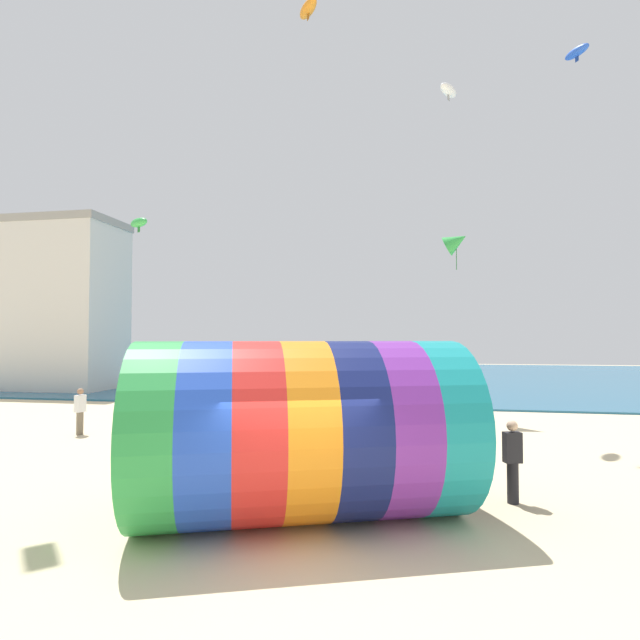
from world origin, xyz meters
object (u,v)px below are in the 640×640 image
Objects in this scene: kite_handler at (513,460)px; bystander_mid_beach at (281,399)px; kite_orange_parafoil at (308,9)px; bystander_near_water at (80,411)px; giant_inflatable_tube at (303,430)px; kite_blue_parafoil at (577,52)px; kite_white_parafoil at (448,90)px; kite_green_delta at (456,241)px; kite_green_parafoil at (139,223)px.

kite_handler is 12.93m from bystander_mid_beach.
kite_orange_parafoil is 20.05m from bystander_near_water.
kite_handler is 1.05× the size of bystander_near_water.
giant_inflatable_tube is at bearing -158.01° from kite_handler.
kite_blue_parafoil is 21.76m from bystander_mid_beach.
kite_handler reaches higher than bystander_mid_beach.
kite_handler is at bearing 21.99° from giant_inflatable_tube.
kite_handler is 14.85m from bystander_near_water.
kite_orange_parafoil reaches higher than bystander_mid_beach.
giant_inflatable_tube is 12.57m from bystander_mid_beach.
bystander_mid_beach is at bearing 127.09° from kite_handler.
giant_inflatable_tube is 4.62m from kite_handler.
kite_blue_parafoil is at bearing 37.98° from kite_white_parafoil.
bystander_mid_beach is (-13.68, -3.79, -16.50)m from kite_blue_parafoil.
bystander_near_water is at bearing -156.01° from kite_green_delta.
bystander_mid_beach is at bearing -164.51° from kite_blue_parafoil.
kite_green_delta is 1.14× the size of kite_orange_parafoil.
bystander_near_water is at bearing 163.81° from kite_green_parafoil.
bystander_mid_beach is at bearing -161.57° from kite_orange_parafoil.
kite_orange_parafoil is at bearing -164.79° from kite_blue_parafoil.
kite_blue_parafoil reaches higher than bystander_mid_beach.
kite_green_parafoil is 13.70m from kite_orange_parafoil.
kite_orange_parafoil is 0.98× the size of bystander_near_water.
kite_green_parafoil is at bearing 139.69° from giant_inflatable_tube.
kite_white_parafoil is at bearing -14.73° from kite_orange_parafoil.
kite_green_parafoil is at bearing -148.12° from kite_green_delta.
giant_inflatable_tube is at bearing -40.31° from kite_green_parafoil.
kite_green_delta is 1.12× the size of bystander_near_water.
bystander_near_water is at bearing -155.53° from kite_blue_parafoil.
bystander_mid_beach is at bearing 106.60° from giant_inflatable_tube.
kite_orange_parafoil is 1.12× the size of kite_blue_parafoil.
kite_orange_parafoil is (-6.11, 1.61, 5.17)m from kite_white_parafoil.
kite_orange_parafoil is at bearing 37.60° from bystander_near_water.
giant_inflatable_tube is at bearing -73.40° from bystander_mid_beach.
kite_orange_parafoil is at bearing 54.24° from kite_green_parafoil.
kite_green_parafoil is at bearing -16.19° from bystander_near_water.
kite_orange_parafoil is (-2.45, 12.39, 16.94)m from giant_inflatable_tube.
bystander_mid_beach is (-7.79, 10.31, -0.11)m from kite_handler.
kite_handler is at bearing -20.82° from kite_green_parafoil.
kite_blue_parafoil is (17.15, 9.81, 9.83)m from kite_green_parafoil.
kite_green_delta is at bearing 90.49° from kite_handler.
kite_handler is 1.11× the size of bystander_mid_beach.
kite_green_delta is at bearing 4.78° from kite_orange_parafoil.
kite_white_parafoil is 0.71× the size of kite_green_delta.
giant_inflatable_tube is 10.89m from kite_green_parafoil.
bystander_near_water is at bearing -142.40° from kite_orange_parafoil.
kite_white_parafoil reaches higher than giant_inflatable_tube.
bystander_near_water is at bearing 160.05° from kite_handler.
giant_inflatable_tube reaches higher than kite_handler.
giant_inflatable_tube reaches higher than bystander_mid_beach.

